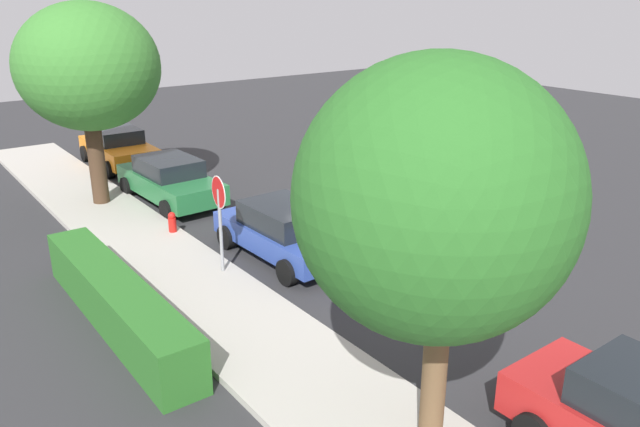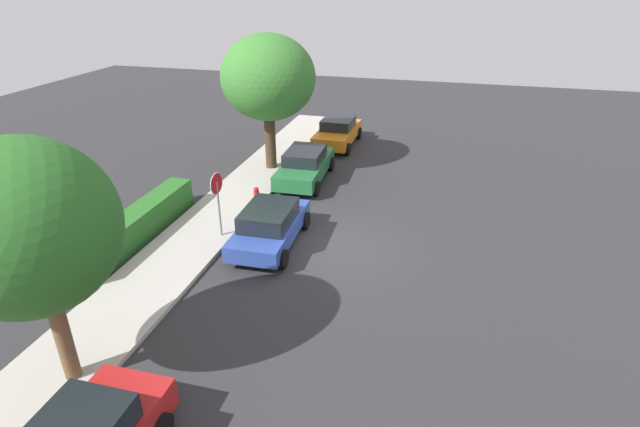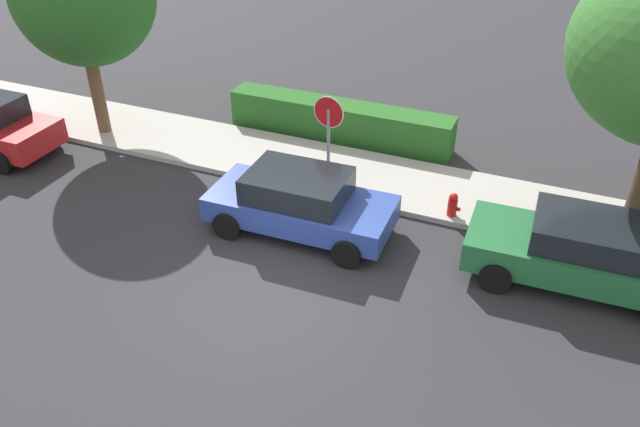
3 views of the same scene
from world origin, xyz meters
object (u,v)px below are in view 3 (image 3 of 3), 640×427
object	(u,v)px
parked_car_blue	(300,202)
fire_hydrant	(452,207)
parked_car_green	(585,252)
stop_sign	(329,128)

from	to	relation	value
parked_car_blue	fire_hydrant	world-z (taller)	parked_car_blue
parked_car_blue	fire_hydrant	size ratio (longest dim) A/B	5.82
parked_car_blue	parked_car_green	size ratio (longest dim) A/B	0.91
stop_sign	parked_car_blue	xyz separation A→B (m)	(0.07, -1.83, -0.99)
fire_hydrant	stop_sign	bearing A→B (deg)	177.92
stop_sign	fire_hydrant	xyz separation A→B (m)	(3.14, -0.11, -1.37)
parked_car_green	fire_hydrant	bearing A→B (deg)	156.73
stop_sign	fire_hydrant	world-z (taller)	stop_sign
stop_sign	fire_hydrant	size ratio (longest dim) A/B	3.51
parked_car_blue	fire_hydrant	bearing A→B (deg)	29.17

